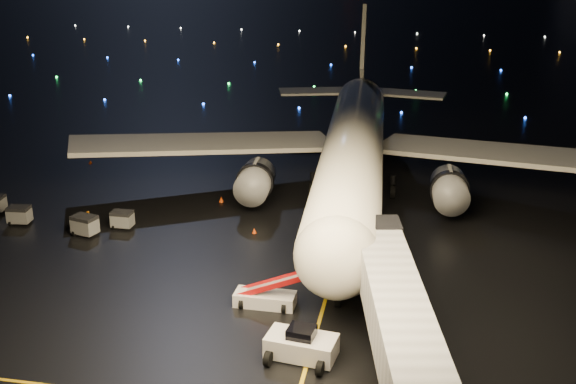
% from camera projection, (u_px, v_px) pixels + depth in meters
% --- Properties ---
extents(lane_centre, '(0.25, 80.00, 0.02)m').
position_uv_depth(lane_centre, '(343.00, 237.00, 63.13)').
color(lane_centre, gold).
rests_on(lane_centre, ground).
extents(lane_cross, '(60.00, 0.25, 0.02)m').
position_uv_depth(lane_cross, '(12.00, 381.00, 42.97)').
color(lane_cross, gold).
rests_on(lane_cross, ground).
extents(airliner, '(61.24, 58.50, 16.48)m').
position_uv_depth(airliner, '(355.00, 111.00, 72.26)').
color(airliner, white).
rests_on(airliner, ground).
extents(pushback_tug, '(4.65, 2.87, 2.08)m').
position_uv_depth(pushback_tug, '(301.00, 342.00, 45.07)').
color(pushback_tug, silver).
rests_on(pushback_tug, ground).
extents(belt_loader, '(6.42, 1.85, 3.10)m').
position_uv_depth(belt_loader, '(265.00, 286.00, 51.17)').
color(belt_loader, silver).
rests_on(belt_loader, ground).
extents(crew_c, '(0.60, 1.08, 1.74)m').
position_uv_depth(crew_c, '(89.00, 220.00, 64.57)').
color(crew_c, orange).
rests_on(crew_c, ground).
extents(safety_cone_0, '(0.48, 0.48, 0.48)m').
position_uv_depth(safety_cone_0, '(254.00, 231.00, 63.92)').
color(safety_cone_0, '#E4440C').
rests_on(safety_cone_0, ground).
extents(safety_cone_1, '(0.52, 0.52, 0.50)m').
position_uv_depth(safety_cone_1, '(255.00, 199.00, 71.44)').
color(safety_cone_1, '#E4440C').
rests_on(safety_cone_1, ground).
extents(safety_cone_2, '(0.58, 0.58, 0.55)m').
position_uv_depth(safety_cone_2, '(221.00, 199.00, 71.27)').
color(safety_cone_2, '#E4440C').
rests_on(safety_cone_2, ground).
extents(safety_cone_3, '(0.46, 0.46, 0.47)m').
position_uv_depth(safety_cone_3, '(90.00, 162.00, 83.02)').
color(safety_cone_3, '#E4440C').
rests_on(safety_cone_3, ground).
extents(taxiway_lights, '(164.00, 92.00, 0.36)m').
position_uv_depth(taxiway_lights, '(335.00, 60.00, 149.23)').
color(taxiway_lights, black).
rests_on(taxiway_lights, ground).
extents(baggage_cart_0, '(1.87, 1.32, 1.57)m').
position_uv_depth(baggage_cart_0, '(122.00, 220.00, 64.93)').
color(baggage_cart_0, gray).
rests_on(baggage_cart_0, ground).
extents(baggage_cart_1, '(2.41, 1.98, 1.78)m').
position_uv_depth(baggage_cart_1, '(85.00, 225.00, 63.38)').
color(baggage_cart_1, gray).
rests_on(baggage_cart_1, ground).
extents(baggage_cart_2, '(2.05, 1.53, 1.65)m').
position_uv_depth(baggage_cart_2, '(19.00, 215.00, 65.84)').
color(baggage_cart_2, gray).
rests_on(baggage_cart_2, ground).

